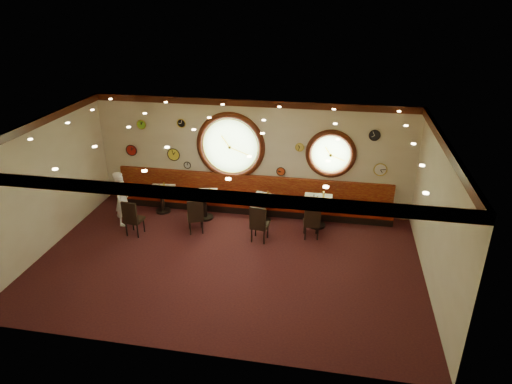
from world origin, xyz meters
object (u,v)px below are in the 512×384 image
(table_b, at_px, (205,202))
(condiment_b_pepper, at_px, (203,192))
(condiment_d_bottle, at_px, (324,195))
(chair_d, at_px, (312,219))
(condiment_c_bottle, at_px, (268,194))
(condiment_a_pepper, at_px, (161,188))
(condiment_a_salt, at_px, (159,186))
(waiter, at_px, (122,198))
(chair_b, at_px, (195,214))
(chair_c, at_px, (259,222))
(condiment_c_salt, at_px, (263,194))
(table_d, at_px, (318,209))
(condiment_a_bottle, at_px, (164,185))
(condiment_d_salt, at_px, (314,197))
(table_a, at_px, (162,197))
(condiment_b_salt, at_px, (201,190))
(chair_a, at_px, (132,216))
(condiment_d_pepper, at_px, (317,198))
(condiment_c_pepper, at_px, (266,197))
(condiment_b_bottle, at_px, (210,191))
(table_c, at_px, (263,206))

(table_b, xyz_separation_m, condiment_b_pepper, (-0.02, -0.04, 0.33))
(condiment_d_bottle, bearing_deg, chair_d, -106.68)
(condiment_c_bottle, bearing_deg, chair_d, -31.70)
(condiment_a_pepper, relative_size, condiment_d_bottle, 0.58)
(condiment_a_salt, bearing_deg, waiter, -125.45)
(chair_b, distance_m, chair_c, 1.71)
(table_b, height_order, condiment_c_salt, condiment_c_salt)
(table_d, relative_size, condiment_a_bottle, 5.79)
(condiment_c_salt, bearing_deg, condiment_d_salt, -2.83)
(table_a, xyz_separation_m, table_b, (1.31, -0.16, 0.02))
(condiment_b_salt, height_order, condiment_b_pepper, condiment_b_salt)
(chair_a, bearing_deg, condiment_d_pepper, 22.18)
(condiment_b_pepper, bearing_deg, table_d, 2.71)
(chair_b, distance_m, condiment_c_pepper, 1.93)
(chair_d, height_order, waiter, waiter)
(condiment_b_salt, height_order, condiment_c_bottle, condiment_c_bottle)
(table_a, distance_m, table_b, 1.32)
(table_b, distance_m, table_d, 3.11)
(condiment_d_pepper, bearing_deg, table_b, -179.40)
(condiment_a_pepper, height_order, condiment_b_pepper, condiment_b_pepper)
(table_a, height_order, chair_d, chair_d)
(condiment_d_bottle, bearing_deg, chair_c, -142.24)
(condiment_a_salt, relative_size, condiment_b_bottle, 0.67)
(table_c, xyz_separation_m, chair_a, (-3.20, -1.38, 0.10))
(condiment_a_bottle, distance_m, condiment_b_bottle, 1.43)
(chair_a, bearing_deg, condiment_b_bottle, 43.72)
(chair_d, bearing_deg, table_c, 143.89)
(condiment_a_pepper, bearing_deg, condiment_c_salt, 1.15)
(chair_c, xyz_separation_m, condiment_c_bottle, (0.04, 1.19, 0.24))
(chair_a, height_order, chair_b, chair_a)
(chair_a, xyz_separation_m, condiment_b_pepper, (1.54, 1.23, 0.25))
(table_a, distance_m, chair_c, 3.24)
(condiment_d_bottle, bearing_deg, waiter, -170.38)
(condiment_d_pepper, xyz_separation_m, waiter, (-5.17, -0.74, -0.11))
(condiment_c_pepper, relative_size, condiment_b_bottle, 0.72)
(chair_b, height_order, condiment_d_bottle, condiment_d_bottle)
(table_c, bearing_deg, condiment_a_bottle, 176.81)
(table_d, height_order, condiment_c_pepper, condiment_c_pepper)
(table_d, height_order, condiment_a_pepper, condiment_a_pepper)
(condiment_c_salt, bearing_deg, table_c, -71.91)
(table_a, relative_size, table_c, 0.91)
(chair_a, distance_m, condiment_c_pepper, 3.53)
(chair_a, relative_size, waiter, 0.40)
(chair_c, bearing_deg, table_a, 165.80)
(table_a, distance_m, condiment_b_bottle, 1.52)
(condiment_b_pepper, height_order, condiment_c_pepper, condiment_b_pepper)
(chair_b, xyz_separation_m, chair_d, (3.01, 0.26, 0.00))
(condiment_c_pepper, xyz_separation_m, condiment_c_bottle, (0.04, 0.15, 0.03))
(condiment_d_salt, distance_m, condiment_b_bottle, 2.84)
(condiment_a_salt, height_order, condiment_c_pepper, condiment_c_pepper)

